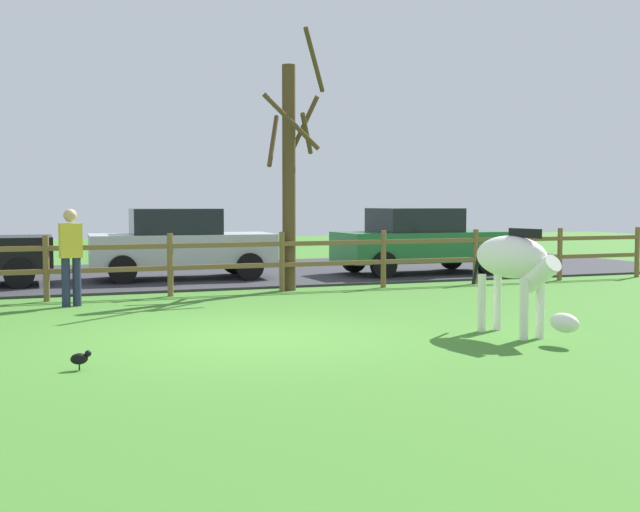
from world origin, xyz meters
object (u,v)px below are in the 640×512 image
parked_car_green (419,240)px  parked_car_silver (180,243)px  crow_on_grass (80,358)px  bare_tree (290,169)px  zebra (515,265)px  visitor_near_fence (71,253)px

parked_car_green → parked_car_silver: 5.62m
crow_on_grass → parked_car_silver: bearing=72.4°
bare_tree → crow_on_grass: bearing=-125.0°
zebra → parked_car_green: size_ratio=0.48×
bare_tree → parked_car_green: bare_tree is taller
bare_tree → visitor_near_fence: size_ratio=3.07×
visitor_near_fence → parked_car_silver: bearing=55.3°
crow_on_grass → parked_car_silver: size_ratio=0.05×
crow_on_grass → parked_car_green: bearing=45.2°
bare_tree → parked_car_green: 4.71m
parked_car_green → visitor_near_fence: visitor_near_fence is taller
parked_car_green → parked_car_silver: same height
zebra → visitor_near_fence: 7.39m
visitor_near_fence → zebra: bearing=-45.5°
parked_car_green → zebra: bearing=-109.9°
bare_tree → parked_car_silver: (-1.63, 2.76, -1.57)m
crow_on_grass → bare_tree: bearing=55.0°
parked_car_green → bare_tree: bearing=-152.6°
crow_on_grass → visitor_near_fence: 5.58m
crow_on_grass → parked_car_green: 12.13m
bare_tree → parked_car_green: size_ratio=1.26×
parked_car_silver → visitor_near_fence: (-2.62, -3.79, 0.06)m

